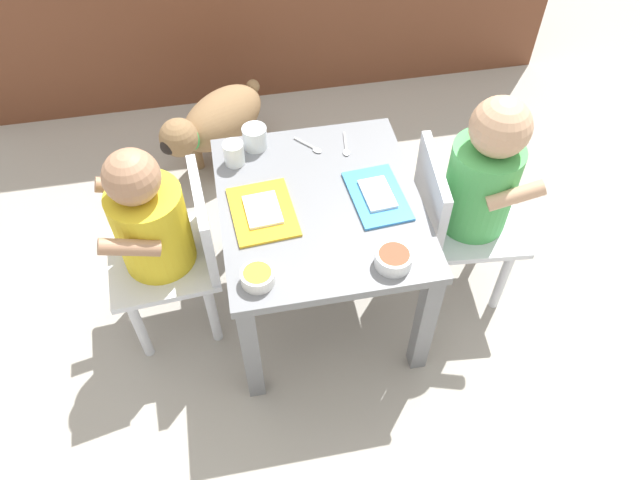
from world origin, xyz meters
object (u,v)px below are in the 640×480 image
object	(u,v)px
food_tray_left	(263,211)
veggie_bowl_far	(258,277)
spoon_by_right_tray	(346,147)
cereal_bowl_left_side	(394,258)
water_cup_right	(255,139)
spoon_by_left_tray	(310,147)
water_cup_left	(234,155)
dining_table	(320,222)
dog	(216,122)
seated_child_right	(478,182)
food_tray_right	(377,195)
seated_child_left	(156,226)

from	to	relation	value
food_tray_left	veggie_bowl_far	distance (m)	0.21
spoon_by_right_tray	cereal_bowl_left_side	bearing A→B (deg)	-87.15
water_cup_right	spoon_by_left_tray	distance (m)	0.15
water_cup_right	spoon_by_left_tray	size ratio (longest dim) A/B	0.81
water_cup_left	water_cup_right	xyz separation A→B (m)	(0.06, 0.05, -0.00)
dining_table	cereal_bowl_left_side	size ratio (longest dim) A/B	6.69
dog	water_cup_left	world-z (taller)	water_cup_left
food_tray_left	water_cup_left	xyz separation A→B (m)	(-0.05, 0.20, 0.02)
seated_child_right	food_tray_right	xyz separation A→B (m)	(-0.27, 0.00, 0.00)
food_tray_right	spoon_by_right_tray	xyz separation A→B (m)	(-0.04, 0.20, -0.00)
dog	veggie_bowl_far	distance (m)	0.93
food_tray_left	seated_child_left	bearing A→B (deg)	175.06
dining_table	veggie_bowl_far	world-z (taller)	veggie_bowl_far
food_tray_left	veggie_bowl_far	world-z (taller)	veggie_bowl_far
water_cup_left	veggie_bowl_far	bearing A→B (deg)	-88.30
seated_child_right	food_tray_left	distance (m)	0.57
food_tray_right	water_cup_right	bearing A→B (deg)	138.16
seated_child_right	food_tray_right	distance (m)	0.27
dining_table	food_tray_right	size ratio (longest dim) A/B	2.74
dog	spoon_by_left_tray	world-z (taller)	spoon_by_left_tray
food_tray_left	water_cup_right	distance (m)	0.26
dining_table	veggie_bowl_far	bearing A→B (deg)	-130.32
food_tray_left	veggie_bowl_far	size ratio (longest dim) A/B	2.70
water_cup_right	veggie_bowl_far	xyz separation A→B (m)	(-0.05, -0.46, -0.01)
dog	veggie_bowl_far	bearing A→B (deg)	-86.38
veggie_bowl_far	seated_child_right	bearing A→B (deg)	18.81
food_tray_right	spoon_by_right_tray	distance (m)	0.21
cereal_bowl_left_side	dining_table	bearing A→B (deg)	119.77
dog	spoon_by_left_tray	xyz separation A→B (m)	(0.26, -0.46, 0.24)
water_cup_right	cereal_bowl_left_side	distance (m)	0.54
cereal_bowl_left_side	water_cup_left	bearing A→B (deg)	128.18
food_tray_right	water_cup_left	distance (m)	0.40
spoon_by_left_tray	food_tray_left	bearing A→B (deg)	-126.10
dog	spoon_by_left_tray	size ratio (longest dim) A/B	4.91
water_cup_left	cereal_bowl_left_side	xyz separation A→B (m)	(0.33, -0.42, -0.01)
dog	food_tray_right	xyz separation A→B (m)	(0.39, -0.68, 0.24)
seated_child_right	cereal_bowl_left_side	size ratio (longest dim) A/B	7.87
food_tray_left	cereal_bowl_left_side	bearing A→B (deg)	-38.10
water_cup_left	spoon_by_left_tray	world-z (taller)	water_cup_left
food_tray_left	food_tray_right	bearing A→B (deg)	-0.00
water_cup_right	cereal_bowl_left_side	bearing A→B (deg)	-60.63
seated_child_right	food_tray_right	size ratio (longest dim) A/B	3.22
water_cup_left	veggie_bowl_far	size ratio (longest dim) A/B	0.82
food_tray_left	dining_table	bearing A→B (deg)	3.70
dog	food_tray_right	world-z (taller)	food_tray_right
spoon_by_left_tray	spoon_by_right_tray	distance (m)	0.10
dining_table	water_cup_right	distance (m)	0.30
dining_table	dog	xyz separation A→B (m)	(-0.24, 0.67, -0.16)
food_tray_left	dog	bearing A→B (deg)	97.91
seated_child_left	seated_child_right	world-z (taller)	seated_child_right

